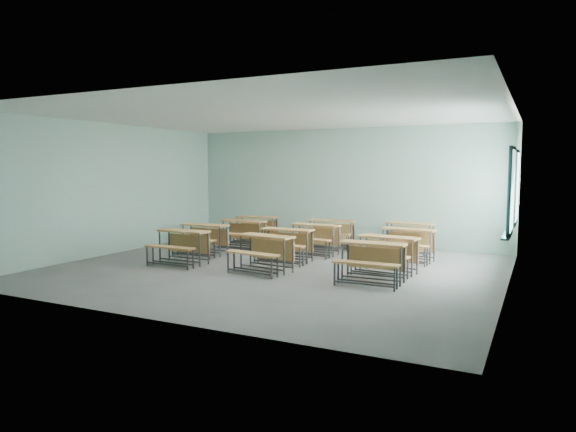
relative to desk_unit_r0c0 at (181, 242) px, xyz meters
name	(u,v)px	position (x,y,z in m)	size (l,w,h in m)	color
room	(279,193)	(2.17, 0.53, 1.10)	(9.04, 8.04, 3.24)	slate
desk_unit_r0c0	(181,242)	(0.00, 0.00, 0.00)	(1.20, 0.81, 0.74)	#AD773E
desk_unit_r0c1	(263,248)	(2.03, 0.08, 0.00)	(1.29, 0.96, 0.74)	#AD773E
desk_unit_r0c2	(372,256)	(4.31, 0.05, 0.00)	(1.20, 0.82, 0.74)	#AD773E
desk_unit_r1c0	(202,235)	(-0.29, 1.21, 0.00)	(1.20, 0.81, 0.74)	#AD773E
desk_unit_r1c1	(285,240)	(1.94, 1.26, 0.00)	(1.23, 0.85, 0.74)	#AD773E
desk_unit_r1c2	(386,249)	(4.33, 1.02, 0.00)	(1.28, 0.93, 0.74)	#AD773E
desk_unit_r2c0	(242,230)	(0.06, 2.46, 0.00)	(1.20, 0.82, 0.74)	#AD773E
desk_unit_r2c1	(314,234)	(2.13, 2.43, 0.00)	(1.24, 0.87, 0.74)	#AD773E
desk_unit_r2c2	(407,240)	(4.38, 2.53, 0.00)	(1.25, 0.89, 0.74)	#AD773E
desk_unit_r3c0	(255,225)	(-0.16, 3.56, 0.00)	(1.25, 0.90, 0.74)	#AD773E
desk_unit_r3c1	(331,230)	(2.14, 3.55, 0.00)	(1.27, 0.92, 0.74)	#AD773E
desk_unit_r3c2	(408,233)	(4.12, 3.79, 0.00)	(1.27, 0.92, 0.74)	#AD773E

